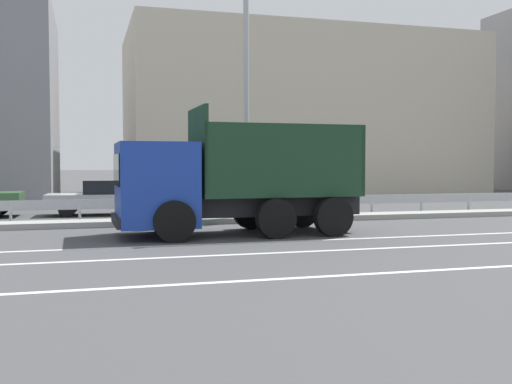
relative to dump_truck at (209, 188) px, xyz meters
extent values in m
plane|color=#424244|center=(2.82, 0.94, -1.28)|extent=(320.00, 320.00, 0.00)
cube|color=silver|center=(0.86, -1.79, -1.27)|extent=(54.57, 0.16, 0.01)
cube|color=silver|center=(0.86, -3.54, -1.27)|extent=(54.57, 0.16, 0.01)
cube|color=silver|center=(0.86, -6.35, -1.27)|extent=(54.57, 0.16, 0.01)
cube|color=gray|center=(2.82, 3.22, -1.19)|extent=(30.01, 1.10, 0.18)
cube|color=#9EA0A5|center=(2.82, 4.20, -0.66)|extent=(54.57, 0.04, 0.32)
cylinder|color=#ADADB2|center=(-5.48, 4.20, -0.97)|extent=(0.09, 0.09, 0.62)
cylinder|color=#ADADB2|center=(-3.41, 4.20, -0.97)|extent=(0.09, 0.09, 0.62)
cylinder|color=#ADADB2|center=(-1.33, 4.20, -0.97)|extent=(0.09, 0.09, 0.62)
cylinder|color=#ADADB2|center=(0.74, 4.20, -0.97)|extent=(0.09, 0.09, 0.62)
cylinder|color=#ADADB2|center=(2.82, 4.20, -0.97)|extent=(0.09, 0.09, 0.62)
cylinder|color=#ADADB2|center=(4.90, 4.20, -0.97)|extent=(0.09, 0.09, 0.62)
cylinder|color=#ADADB2|center=(6.97, 4.20, -0.97)|extent=(0.09, 0.09, 0.62)
cylinder|color=#ADADB2|center=(9.05, 4.20, -0.97)|extent=(0.09, 0.09, 0.62)
cylinder|color=#ADADB2|center=(11.12, 4.20, -0.97)|extent=(0.09, 0.09, 0.62)
cube|color=#19389E|center=(-1.44, -0.02, 0.12)|extent=(2.01, 2.44, 2.17)
cube|color=black|center=(-2.44, -0.04, 0.50)|extent=(0.06, 2.08, 0.82)
cube|color=black|center=(-2.47, -0.04, -0.81)|extent=(0.13, 2.37, 0.24)
cube|color=black|center=(1.85, 0.03, -0.49)|extent=(4.62, 1.40, 0.53)
cube|color=#193823|center=(1.85, 0.03, -0.17)|extent=(4.45, 2.38, 0.12)
cube|color=#193823|center=(1.86, -1.08, 0.80)|extent=(4.42, 0.16, 1.81)
cube|color=#193823|center=(1.83, 1.14, 0.80)|extent=(4.42, 0.16, 1.81)
cube|color=#193823|center=(-0.31, 0.00, 1.03)|extent=(0.13, 2.32, 2.27)
cube|color=#193823|center=(4.01, 0.06, 0.80)|extent=(0.13, 2.32, 1.81)
cylinder|color=black|center=(-1.13, -1.20, -0.76)|extent=(1.04, 0.34, 1.04)
cylinder|color=black|center=(-1.16, 1.17, -0.76)|extent=(1.04, 0.34, 1.04)
cylinder|color=black|center=(1.52, -1.16, -0.76)|extent=(1.04, 0.34, 1.04)
cylinder|color=black|center=(1.49, 1.21, -0.76)|extent=(1.04, 0.34, 1.04)
cylinder|color=black|center=(3.13, -1.14, -0.76)|extent=(1.04, 0.34, 1.04)
cylinder|color=black|center=(3.10, 1.23, -0.76)|extent=(1.04, 0.34, 1.04)
cylinder|color=white|center=(4.92, 3.22, -1.09)|extent=(0.16, 0.16, 0.37)
cylinder|color=black|center=(4.92, 3.22, -0.73)|extent=(0.16, 0.16, 0.37)
cylinder|color=white|center=(4.92, 3.22, -0.36)|extent=(0.16, 0.16, 0.37)
cylinder|color=black|center=(4.92, 3.22, 0.00)|extent=(0.16, 0.16, 0.37)
cylinder|color=white|center=(4.92, 3.22, 0.37)|extent=(0.16, 0.16, 0.37)
cylinder|color=#1E4CB2|center=(4.92, 3.22, 0.95)|extent=(0.80, 0.03, 0.80)
cylinder|color=white|center=(4.92, 3.22, 0.95)|extent=(0.86, 0.02, 0.86)
cylinder|color=#ADADB2|center=(1.89, 3.20, 3.13)|extent=(0.18, 0.18, 8.81)
cylinder|color=black|center=(-6.30, 8.40, -0.98)|extent=(0.61, 0.22, 0.60)
cube|color=#A3A3A8|center=(-2.50, 7.36, -0.73)|extent=(4.38, 1.93, 0.50)
cube|color=black|center=(-2.37, 7.35, -0.22)|extent=(1.88, 1.58, 0.51)
cylinder|color=black|center=(-3.87, 6.64, -0.98)|extent=(0.61, 0.23, 0.60)
cylinder|color=black|center=(-3.78, 8.23, -0.98)|extent=(0.61, 0.23, 0.60)
cylinder|color=black|center=(-1.22, 6.48, -0.98)|extent=(0.61, 0.23, 0.60)
cylinder|color=black|center=(-1.12, 8.08, -0.98)|extent=(0.61, 0.23, 0.60)
cube|color=black|center=(2.94, 7.46, -0.63)|extent=(4.24, 1.87, 0.70)
cube|color=black|center=(2.81, 7.47, 0.00)|extent=(1.80, 1.60, 0.55)
cylinder|color=black|center=(4.26, 8.27, -0.98)|extent=(0.60, 0.22, 0.60)
cylinder|color=black|center=(4.22, 6.59, -0.98)|extent=(0.60, 0.22, 0.60)
cylinder|color=black|center=(1.66, 8.34, -0.98)|extent=(0.60, 0.22, 0.60)
cylinder|color=black|center=(1.62, 6.66, -0.98)|extent=(0.60, 0.22, 0.60)
cube|color=beige|center=(10.44, 21.78, 3.79)|extent=(22.13, 11.16, 10.14)
camera|label=1|loc=(-3.21, -15.84, 0.67)|focal=42.00mm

